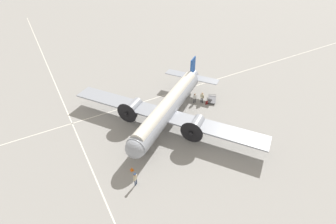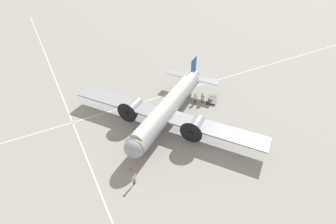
{
  "view_description": "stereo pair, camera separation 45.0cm",
  "coord_description": "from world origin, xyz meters",
  "px_view_note": "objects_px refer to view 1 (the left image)",
  "views": [
    {
      "loc": [
        -13.83,
        -24.51,
        22.47
      ],
      "look_at": [
        0.0,
        0.0,
        1.6
      ],
      "focal_mm": 28.0,
      "sensor_mm": 36.0,
      "label": 1
    },
    {
      "loc": [
        -13.43,
        -24.73,
        22.47
      ],
      "look_at": [
        0.0,
        0.0,
        1.6
      ],
      "focal_mm": 28.0,
      "sensor_mm": 36.0,
      "label": 2
    }
  ],
  "objects_px": {
    "suitcase_near_door": "(207,103)",
    "baggage_cart": "(212,99)",
    "ramp_agent": "(195,97)",
    "traffic_cone": "(132,169)",
    "crew_foreground": "(135,178)",
    "airliner_main": "(167,108)",
    "passenger_boarding": "(202,97)"
  },
  "relations": [
    {
      "from": "airliner_main",
      "to": "crew_foreground",
      "type": "xyz_separation_m",
      "value": [
        -7.82,
        -7.36,
        -1.41
      ]
    },
    {
      "from": "suitcase_near_door",
      "to": "traffic_cone",
      "type": "xyz_separation_m",
      "value": [
        -14.83,
        -6.39,
        -0.06
      ]
    },
    {
      "from": "traffic_cone",
      "to": "passenger_boarding",
      "type": "bearing_deg",
      "value": 26.16
    },
    {
      "from": "passenger_boarding",
      "to": "suitcase_near_door",
      "type": "height_order",
      "value": "passenger_boarding"
    },
    {
      "from": "suitcase_near_door",
      "to": "airliner_main",
      "type": "bearing_deg",
      "value": -172.3
    },
    {
      "from": "airliner_main",
      "to": "crew_foreground",
      "type": "distance_m",
      "value": 10.83
    },
    {
      "from": "airliner_main",
      "to": "passenger_boarding",
      "type": "relative_size",
      "value": 13.11
    },
    {
      "from": "ramp_agent",
      "to": "traffic_cone",
      "type": "xyz_separation_m",
      "value": [
        -13.44,
        -7.57,
        -0.79
      ]
    },
    {
      "from": "crew_foreground",
      "to": "baggage_cart",
      "type": "xyz_separation_m",
      "value": [
        16.43,
        8.67,
        -0.77
      ]
    },
    {
      "from": "passenger_boarding",
      "to": "baggage_cart",
      "type": "bearing_deg",
      "value": 51.44
    },
    {
      "from": "crew_foreground",
      "to": "ramp_agent",
      "type": "xyz_separation_m",
      "value": [
        13.83,
        9.54,
        -0.03
      ]
    },
    {
      "from": "ramp_agent",
      "to": "traffic_cone",
      "type": "distance_m",
      "value": 15.44
    },
    {
      "from": "crew_foreground",
      "to": "passenger_boarding",
      "type": "bearing_deg",
      "value": 3.32
    },
    {
      "from": "crew_foreground",
      "to": "baggage_cart",
      "type": "bearing_deg",
      "value": -0.3
    },
    {
      "from": "passenger_boarding",
      "to": "airliner_main",
      "type": "bearing_deg",
      "value": -101.08
    },
    {
      "from": "ramp_agent",
      "to": "baggage_cart",
      "type": "distance_m",
      "value": 2.85
    },
    {
      "from": "suitcase_near_door",
      "to": "baggage_cart",
      "type": "xyz_separation_m",
      "value": [
        1.21,
        0.31,
        -0.0
      ]
    },
    {
      "from": "airliner_main",
      "to": "passenger_boarding",
      "type": "xyz_separation_m",
      "value": [
        7.0,
        1.71,
        -1.38
      ]
    },
    {
      "from": "traffic_cone",
      "to": "airliner_main",
      "type": "bearing_deg",
      "value": 35.93
    },
    {
      "from": "ramp_agent",
      "to": "traffic_cone",
      "type": "relative_size",
      "value": 3.42
    },
    {
      "from": "airliner_main",
      "to": "baggage_cart",
      "type": "bearing_deg",
      "value": 153.09
    },
    {
      "from": "airliner_main",
      "to": "crew_foreground",
      "type": "bearing_deg",
      "value": 7.68
    },
    {
      "from": "airliner_main",
      "to": "suitcase_near_door",
      "type": "distance_m",
      "value": 7.77
    },
    {
      "from": "airliner_main",
      "to": "suitcase_near_door",
      "type": "relative_size",
      "value": 38.76
    },
    {
      "from": "suitcase_near_door",
      "to": "crew_foreground",
      "type": "bearing_deg",
      "value": -151.22
    },
    {
      "from": "baggage_cart",
      "to": "airliner_main",
      "type": "bearing_deg",
      "value": -40.49
    },
    {
      "from": "crew_foreground",
      "to": "passenger_boarding",
      "type": "xyz_separation_m",
      "value": [
        14.83,
        9.07,
        0.03
      ]
    },
    {
      "from": "suitcase_near_door",
      "to": "baggage_cart",
      "type": "height_order",
      "value": "suitcase_near_door"
    },
    {
      "from": "airliner_main",
      "to": "baggage_cart",
      "type": "xyz_separation_m",
      "value": [
        8.61,
        1.31,
        -2.18
      ]
    },
    {
      "from": "passenger_boarding",
      "to": "baggage_cart",
      "type": "distance_m",
      "value": 1.84
    },
    {
      "from": "baggage_cart",
      "to": "traffic_cone",
      "type": "height_order",
      "value": "baggage_cart"
    },
    {
      "from": "ramp_agent",
      "to": "passenger_boarding",
      "type": "bearing_deg",
      "value": 161.38
    }
  ]
}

